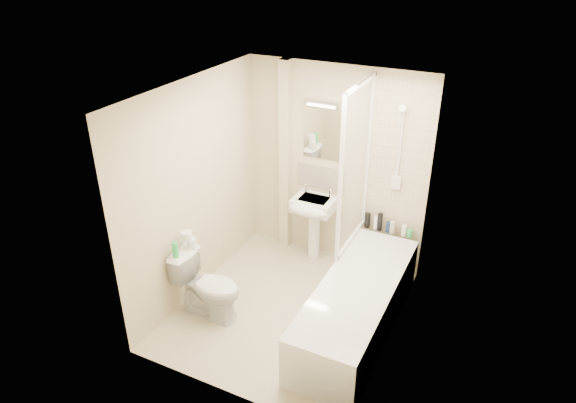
% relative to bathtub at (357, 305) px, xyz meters
% --- Properties ---
extents(floor, '(2.50, 2.50, 0.00)m').
position_rel_bathtub_xyz_m(floor, '(-0.75, -0.05, -0.29)').
color(floor, beige).
rests_on(floor, ground).
extents(wall_back, '(2.20, 0.02, 2.40)m').
position_rel_bathtub_xyz_m(wall_back, '(-0.75, 1.20, 0.91)').
color(wall_back, beige).
rests_on(wall_back, ground).
extents(wall_left, '(0.02, 2.50, 2.40)m').
position_rel_bathtub_xyz_m(wall_left, '(-1.85, -0.05, 0.91)').
color(wall_left, beige).
rests_on(wall_left, ground).
extents(wall_right, '(0.02, 2.50, 2.40)m').
position_rel_bathtub_xyz_m(wall_right, '(0.35, -0.05, 0.91)').
color(wall_right, beige).
rests_on(wall_right, ground).
extents(ceiling, '(2.20, 2.50, 0.02)m').
position_rel_bathtub_xyz_m(ceiling, '(-0.75, -0.05, 2.11)').
color(ceiling, white).
rests_on(ceiling, wall_back).
extents(tile_back, '(0.70, 0.01, 1.75)m').
position_rel_bathtub_xyz_m(tile_back, '(0.00, 1.19, 1.14)').
color(tile_back, beige).
rests_on(tile_back, wall_back).
extents(tile_right, '(0.01, 2.10, 1.75)m').
position_rel_bathtub_xyz_m(tile_right, '(0.34, 0.00, 1.14)').
color(tile_right, beige).
rests_on(tile_right, wall_right).
extents(pipe_boxing, '(0.12, 0.12, 2.40)m').
position_rel_bathtub_xyz_m(pipe_boxing, '(-1.37, 1.14, 0.91)').
color(pipe_boxing, beige).
rests_on(pipe_boxing, ground).
extents(splashback, '(0.60, 0.02, 0.30)m').
position_rel_bathtub_xyz_m(splashback, '(-0.92, 1.19, 0.74)').
color(splashback, beige).
rests_on(splashback, wall_back).
extents(mirror, '(0.46, 0.01, 0.60)m').
position_rel_bathtub_xyz_m(mirror, '(-0.92, 1.19, 1.29)').
color(mirror, white).
rests_on(mirror, wall_back).
extents(strip_light, '(0.42, 0.07, 0.07)m').
position_rel_bathtub_xyz_m(strip_light, '(-0.92, 1.17, 1.66)').
color(strip_light, silver).
rests_on(strip_light, wall_back).
extents(bathtub, '(0.70, 2.10, 0.55)m').
position_rel_bathtub_xyz_m(bathtub, '(0.00, 0.00, 0.00)').
color(bathtub, white).
rests_on(bathtub, ground).
extents(shower_screen, '(0.04, 0.92, 1.80)m').
position_rel_bathtub_xyz_m(shower_screen, '(-0.35, 0.75, 1.16)').
color(shower_screen, white).
rests_on(shower_screen, bathtub).
extents(shower_fixture, '(0.10, 0.16, 0.99)m').
position_rel_bathtub_xyz_m(shower_fixture, '(-0.00, 1.15, 1.26)').
color(shower_fixture, white).
rests_on(shower_fixture, wall_back).
extents(pedestal_sink, '(0.49, 0.46, 0.95)m').
position_rel_bathtub_xyz_m(pedestal_sink, '(-0.92, 0.97, 0.38)').
color(pedestal_sink, white).
rests_on(pedestal_sink, ground).
extents(bottle_black_a, '(0.07, 0.07, 0.18)m').
position_rel_bathtub_xyz_m(bottle_black_a, '(-0.28, 1.11, 0.35)').
color(bottle_black_a, black).
rests_on(bottle_black_a, bathtub).
extents(bottle_white_a, '(0.05, 0.05, 0.16)m').
position_rel_bathtub_xyz_m(bottle_white_a, '(-0.18, 1.11, 0.34)').
color(bottle_white_a, white).
rests_on(bottle_white_a, bathtub).
extents(bottle_black_b, '(0.06, 0.06, 0.21)m').
position_rel_bathtub_xyz_m(bottle_black_b, '(-0.13, 1.11, 0.37)').
color(bottle_black_b, black).
rests_on(bottle_black_b, bathtub).
extents(bottle_blue, '(0.05, 0.05, 0.13)m').
position_rel_bathtub_xyz_m(bottle_blue, '(-0.03, 1.11, 0.33)').
color(bottle_blue, navy).
rests_on(bottle_blue, bathtub).
extents(bottle_cream, '(0.06, 0.06, 0.15)m').
position_rel_bathtub_xyz_m(bottle_cream, '(0.02, 1.11, 0.33)').
color(bottle_cream, beige).
rests_on(bottle_cream, bathtub).
extents(bottle_white_b, '(0.06, 0.06, 0.13)m').
position_rel_bathtub_xyz_m(bottle_white_b, '(0.16, 1.11, 0.33)').
color(bottle_white_b, white).
rests_on(bottle_white_b, bathtub).
extents(bottle_green, '(0.06, 0.06, 0.09)m').
position_rel_bathtub_xyz_m(bottle_green, '(0.23, 1.11, 0.31)').
color(bottle_green, green).
rests_on(bottle_green, bathtub).
extents(toilet, '(0.44, 0.73, 0.72)m').
position_rel_bathtub_xyz_m(toilet, '(-1.47, -0.47, 0.07)').
color(toilet, white).
rests_on(toilet, ground).
extents(toilet_roll_lower, '(0.10, 0.10, 0.10)m').
position_rel_bathtub_xyz_m(toilet_roll_lower, '(-1.70, -0.37, 0.48)').
color(toilet_roll_lower, white).
rests_on(toilet_roll_lower, toilet).
extents(toilet_roll_upper, '(0.12, 0.12, 0.09)m').
position_rel_bathtub_xyz_m(toilet_roll_upper, '(-1.73, -0.41, 0.58)').
color(toilet_roll_upper, white).
rests_on(toilet_roll_upper, toilet_roll_lower).
extents(green_bottle, '(0.06, 0.06, 0.17)m').
position_rel_bathtub_xyz_m(green_bottle, '(-1.74, -0.59, 0.51)').
color(green_bottle, green).
rests_on(green_bottle, toilet).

